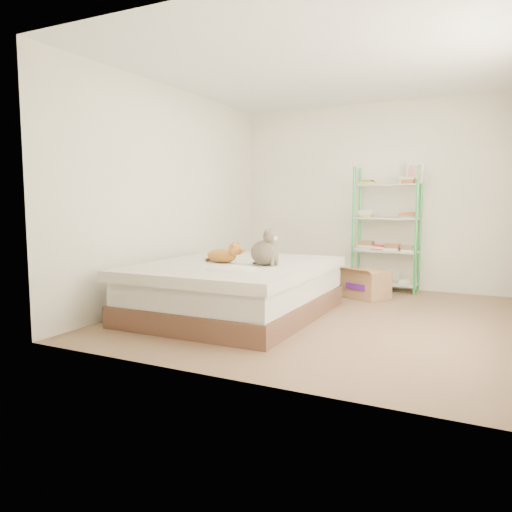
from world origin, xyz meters
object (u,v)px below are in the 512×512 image
Objects in this scene: bed at (235,289)px; shelf_unit at (387,232)px; cardboard_box at (366,284)px; white_bin at (264,272)px; grey_cat at (265,247)px; orange_cat at (221,254)px.

shelf_unit is at bearing 62.14° from bed.
cardboard_box is (1.04, 1.56, -0.11)m from bed.
white_bin is at bearing 106.07° from bed.
grey_cat is at bearing -5.90° from bed.
orange_cat reaches higher than cardboard_box.
cardboard_box is 1.64m from white_bin.
grey_cat is at bearing -87.91° from cardboard_box.
shelf_unit is (1.14, 2.23, 0.52)m from bed.
cardboard_box is at bearing -11.72° from white_bin.
white_bin is at bearing 116.26° from orange_cat.
shelf_unit is at bearing 74.20° from orange_cat.
bed is 6.06× the size of white_bin.
bed is at bearing 93.53° from grey_cat.
grey_cat is 2.21m from white_bin.
orange_cat is at bearing -119.81° from shelf_unit.
white_bin is (-0.94, 1.92, -0.57)m from grey_cat.
bed is 4.90× the size of orange_cat.
bed reaches higher than white_bin.
orange_cat is 1.22× the size of grey_cat.
grey_cat reaches higher than bed.
grey_cat is 1.01× the size of white_bin.
grey_cat reaches higher than orange_cat.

